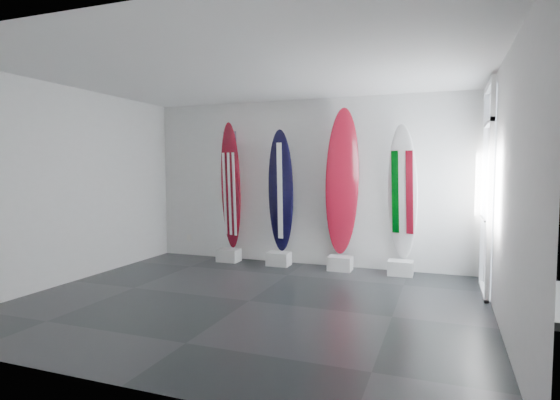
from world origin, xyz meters
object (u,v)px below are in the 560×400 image
at_px(surfboard_navy, 281,191).
at_px(surfboard_swiss, 342,183).
at_px(surfboard_usa, 231,186).
at_px(surfboard_italy, 403,193).

xyz_separation_m(surfboard_navy, surfboard_swiss, (1.13, 0.00, 0.16)).
distance_m(surfboard_usa, surfboard_swiss, 2.14).
height_order(surfboard_usa, surfboard_swiss, surfboard_swiss).
distance_m(surfboard_navy, surfboard_swiss, 1.14).
distance_m(surfboard_usa, surfboard_italy, 3.15).
bearing_deg(surfboard_usa, surfboard_italy, 21.87).
bearing_deg(surfboard_italy, surfboard_navy, -164.00).
relative_size(surfboard_navy, surfboard_italy, 0.99).
height_order(surfboard_swiss, surfboard_italy, surfboard_swiss).
bearing_deg(surfboard_usa, surfboard_navy, 21.87).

